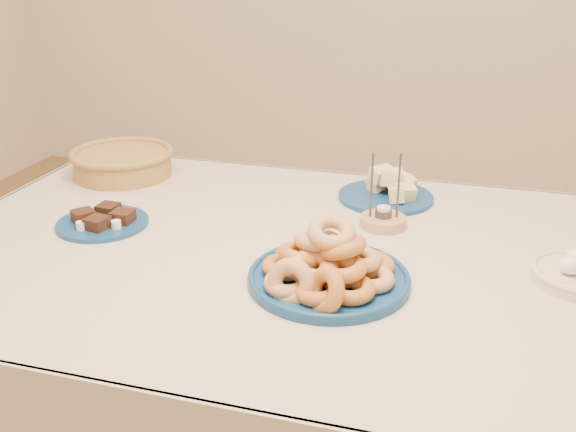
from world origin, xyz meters
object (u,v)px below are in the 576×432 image
(candle_holder, at_px, (383,220))
(brownie_plate, at_px, (102,221))
(melon_plate, at_px, (390,190))
(wicker_basket, at_px, (123,161))
(donut_platter, at_px, (328,268))
(dining_table, at_px, (294,289))

(candle_holder, bearing_deg, brownie_plate, -164.54)
(melon_plate, bearing_deg, wicker_basket, -178.11)
(candle_holder, bearing_deg, melon_plate, 93.03)
(donut_platter, height_order, melon_plate, donut_platter)
(donut_platter, bearing_deg, candle_holder, 78.59)
(donut_platter, relative_size, melon_plate, 1.49)
(dining_table, height_order, melon_plate, melon_plate)
(melon_plate, xyz_separation_m, wicker_basket, (-0.79, -0.03, 0.02))
(donut_platter, distance_m, brownie_plate, 0.61)
(brownie_plate, relative_size, candle_holder, 1.52)
(dining_table, xyz_separation_m, candle_holder, (0.18, 0.18, 0.12))
(donut_platter, bearing_deg, dining_table, 127.22)
(dining_table, distance_m, melon_plate, 0.43)
(brownie_plate, height_order, candle_holder, candle_holder)
(donut_platter, height_order, wicker_basket, donut_platter)
(brownie_plate, bearing_deg, melon_plate, 30.07)
(dining_table, height_order, brownie_plate, brownie_plate)
(dining_table, relative_size, candle_holder, 9.16)
(candle_holder, bearing_deg, donut_platter, -101.41)
(donut_platter, relative_size, candle_holder, 2.24)
(wicker_basket, distance_m, candle_holder, 0.82)
(melon_plate, xyz_separation_m, brownie_plate, (-0.65, -0.38, -0.01))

